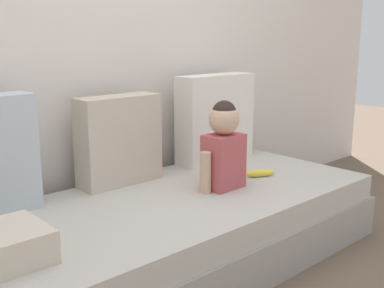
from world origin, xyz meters
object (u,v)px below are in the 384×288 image
(throw_pillow_center, at_px, (119,140))
(banana, at_px, (260,173))
(throw_pillow_right, at_px, (215,118))
(toddler, at_px, (224,145))
(couch, at_px, (166,235))

(throw_pillow_center, xyz_separation_m, banana, (0.64, -0.44, -0.21))
(throw_pillow_center, height_order, throw_pillow_right, throw_pillow_right)
(toddler, relative_size, banana, 2.68)
(banana, bearing_deg, throw_pillow_center, 145.80)
(couch, distance_m, toddler, 0.53)
(couch, bearing_deg, throw_pillow_right, 27.83)
(throw_pillow_center, height_order, toddler, throw_pillow_center)
(throw_pillow_center, xyz_separation_m, throw_pillow_right, (0.72, 0.00, 0.04))
(banana, bearing_deg, couch, 175.04)
(throw_pillow_center, bearing_deg, banana, -34.20)
(throw_pillow_right, distance_m, toddler, 0.57)
(couch, bearing_deg, banana, -4.96)
(throw_pillow_center, height_order, banana, throw_pillow_center)
(couch, distance_m, banana, 0.67)
(couch, relative_size, banana, 13.64)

